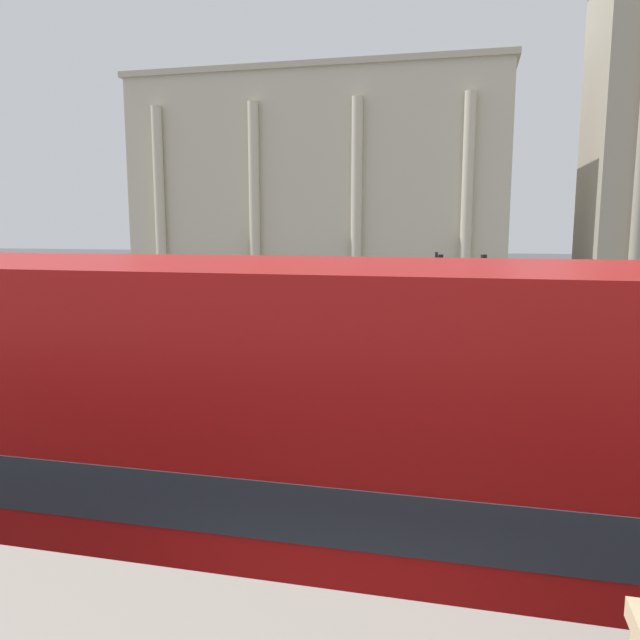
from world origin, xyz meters
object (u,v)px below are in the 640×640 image
traffic_light_far (438,280)px  pedestrian_white (628,293)px  pedestrian_grey (576,308)px  double_decker_bus (261,459)px  pedestrian_olive (607,326)px  plaza_building_left (325,178)px  car_navy (514,342)px  pedestrian_red (483,326)px  traffic_light_near (485,324)px

traffic_light_far → pedestrian_white: size_ratio=1.97×
traffic_light_far → pedestrian_grey: size_ratio=1.83×
double_decker_bus → pedestrian_white: double_decker_bus is taller
pedestrian_olive → pedestrian_grey: bearing=-48.2°
plaza_building_left → double_decker_bus: bearing=-77.8°
traffic_light_far → car_navy: 6.28m
double_decker_bus → traffic_light_far: double_decker_bus is taller
car_navy → pedestrian_white: (6.61, 14.15, 0.28)m
traffic_light_far → pedestrian_red: (1.76, -4.15, -1.24)m
traffic_light_near → pedestrian_grey: size_ratio=2.13×
plaza_building_left → pedestrian_white: plaza_building_left is taller
double_decker_bus → traffic_light_far: (0.66, 20.90, -0.09)m
car_navy → traffic_light_far: bearing=-167.3°
traffic_light_far → traffic_light_near: bearing=-83.6°
double_decker_bus → car_navy: bearing=81.7°
pedestrian_white → pedestrian_grey: pedestrian_grey is taller
double_decker_bus → pedestrian_red: 16.98m
double_decker_bus → pedestrian_olive: size_ratio=5.98×
traffic_light_near → car_navy: bearing=81.9°
double_decker_bus → pedestrian_olive: 18.60m
plaza_building_left → pedestrian_grey: bearing=-60.7°
traffic_light_near → pedestrian_red: bearing=88.7°
pedestrian_white → pedestrian_red: size_ratio=1.01×
pedestrian_olive → pedestrian_white: (3.44, 12.21, -0.06)m
plaza_building_left → pedestrian_red: 40.44m
car_navy → pedestrian_grey: bearing=142.2°
pedestrian_olive → pedestrian_red: pedestrian_olive is taller
plaza_building_left → car_navy: bearing=-68.7°
pedestrian_grey → pedestrian_red: bearing=-61.5°
double_decker_bus → plaza_building_left: plaza_building_left is taller
traffic_light_far → pedestrian_grey: 5.83m
car_navy → pedestrian_red: pedestrian_red is taller
traffic_light_near → pedestrian_olive: size_ratio=2.17×
traffic_light_far → double_decker_bus: bearing=-91.8°
plaza_building_left → car_navy: plaza_building_left is taller
plaza_building_left → car_navy: (15.01, -38.40, -8.17)m
traffic_light_near → pedestrian_white: (7.78, 22.47, -1.56)m
plaza_building_left → pedestrian_olive: size_ratio=18.90×
pedestrian_red → pedestrian_white: bearing=-36.5°
traffic_light_near → car_navy: 8.60m
double_decker_bus → car_navy: 15.88m
plaza_building_left → car_navy: size_ratio=8.05×
pedestrian_olive → pedestrian_white: bearing=-67.2°
traffic_light_near → pedestrian_olive: traffic_light_near is taller
pedestrian_grey → pedestrian_white: bearing=129.2°
double_decker_bus → pedestrian_white: 31.25m
plaza_building_left → traffic_light_near: plaza_building_left is taller
traffic_light_far → car_navy: size_ratio=0.80×
car_navy → pedestrian_olive: (3.16, 1.94, 0.34)m
pedestrian_olive → pedestrian_white: pedestrian_olive is taller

